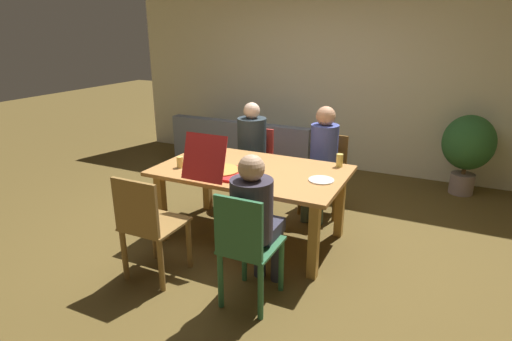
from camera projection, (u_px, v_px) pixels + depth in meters
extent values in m
plane|color=brown|center=(252.00, 237.00, 4.20)|extent=(20.00, 20.00, 0.00)
cube|color=beige|center=(332.00, 66.00, 5.97)|extent=(6.45, 0.12, 2.97)
cube|color=#B1783F|center=(251.00, 171.00, 3.97)|extent=(1.79, 1.07, 0.04)
cube|color=#AD7D37|center=(161.00, 207.00, 4.05)|extent=(0.08, 0.08, 0.69)
cube|color=#AD7D37|center=(314.00, 241.00, 3.42)|extent=(0.08, 0.08, 0.69)
cube|color=#AD7D37|center=(207.00, 180.00, 4.76)|extent=(0.08, 0.08, 0.69)
cube|color=#AD7D37|center=(340.00, 204.00, 4.13)|extent=(0.08, 0.08, 0.69)
cylinder|color=#BC342D|center=(260.00, 188.00, 4.86)|extent=(0.04, 0.04, 0.46)
cylinder|color=#BC342D|center=(232.00, 183.00, 5.01)|extent=(0.04, 0.04, 0.46)
cylinder|color=#BC342D|center=(271.00, 179.00, 5.14)|extent=(0.04, 0.04, 0.46)
cylinder|color=#BC342D|center=(245.00, 175.00, 5.29)|extent=(0.04, 0.04, 0.46)
cube|color=#BC342D|center=(252.00, 163.00, 5.00)|extent=(0.42, 0.38, 0.02)
cube|color=#BC342D|center=(258.00, 143.00, 5.08)|extent=(0.40, 0.03, 0.38)
cylinder|color=#353A36|center=(247.00, 190.00, 4.78)|extent=(0.10, 0.10, 0.48)
cylinder|color=#353A36|center=(234.00, 187.00, 4.85)|extent=(0.10, 0.10, 0.48)
cube|color=#353A36|center=(246.00, 162.00, 4.84)|extent=(0.31, 0.31, 0.11)
cylinder|color=#28343B|center=(252.00, 138.00, 4.90)|extent=(0.34, 0.34, 0.48)
sphere|color=beige|center=(252.00, 111.00, 4.79)|extent=(0.19, 0.19, 0.19)
cylinder|color=brown|center=(334.00, 201.00, 4.49)|extent=(0.04, 0.04, 0.46)
cylinder|color=brown|center=(300.00, 195.00, 4.65)|extent=(0.04, 0.04, 0.46)
cylinder|color=brown|center=(343.00, 190.00, 4.81)|extent=(0.04, 0.04, 0.46)
cylinder|color=brown|center=(310.00, 185.00, 4.97)|extent=(0.04, 0.04, 0.46)
cube|color=brown|center=(323.00, 173.00, 4.65)|extent=(0.45, 0.43, 0.02)
cube|color=brown|center=(329.00, 151.00, 4.75)|extent=(0.43, 0.03, 0.39)
cylinder|color=#354439|center=(319.00, 204.00, 4.41)|extent=(0.10, 0.10, 0.48)
cylinder|color=#354439|center=(306.00, 201.00, 4.47)|extent=(0.10, 0.10, 0.48)
cube|color=#354439|center=(318.00, 172.00, 4.48)|extent=(0.27, 0.35, 0.11)
cylinder|color=#4450A1|center=(324.00, 147.00, 4.55)|extent=(0.30, 0.30, 0.49)
sphere|color=tan|center=(326.00, 116.00, 4.44)|extent=(0.21, 0.21, 0.21)
cylinder|color=#2C643E|center=(244.00, 256.00, 3.42)|extent=(0.04, 0.04, 0.46)
cylinder|color=#2C643E|center=(281.00, 265.00, 3.28)|extent=(0.04, 0.04, 0.46)
cylinder|color=#2C643E|center=(221.00, 280.00, 3.09)|extent=(0.04, 0.04, 0.46)
cylinder|color=#2C643E|center=(261.00, 292.00, 2.95)|extent=(0.04, 0.04, 0.46)
cube|color=#2C643E|center=(252.00, 245.00, 3.11)|extent=(0.39, 0.45, 0.02)
cube|color=#2C643E|center=(238.00, 229.00, 2.85)|extent=(0.37, 0.03, 0.45)
cylinder|color=#313141|center=(260.00, 250.00, 3.48)|extent=(0.10, 0.10, 0.48)
cylinder|color=#313141|center=(277.00, 255.00, 3.42)|extent=(0.10, 0.10, 0.48)
cube|color=#313141|center=(261.00, 229.00, 3.23)|extent=(0.28, 0.33, 0.11)
cylinder|color=#322D3A|center=(252.00, 209.00, 3.01)|extent=(0.32, 0.32, 0.46)
sphere|color=tan|center=(251.00, 168.00, 2.91)|extent=(0.19, 0.19, 0.19)
cylinder|color=olive|center=(155.00, 235.00, 3.76)|extent=(0.05, 0.05, 0.46)
cylinder|color=olive|center=(189.00, 244.00, 3.61)|extent=(0.05, 0.05, 0.46)
cylinder|color=olive|center=(125.00, 255.00, 3.43)|extent=(0.05, 0.05, 0.46)
cylinder|color=olive|center=(161.00, 265.00, 3.28)|extent=(0.05, 0.05, 0.46)
cube|color=olive|center=(155.00, 224.00, 3.44)|extent=(0.44, 0.45, 0.02)
cube|color=olive|center=(135.00, 208.00, 3.19)|extent=(0.42, 0.03, 0.44)
cube|color=red|center=(220.00, 172.00, 3.86)|extent=(0.41, 0.41, 0.02)
cylinder|color=#C48A39|center=(220.00, 170.00, 3.85)|extent=(0.36, 0.36, 0.01)
cube|color=red|center=(204.00, 158.00, 3.56)|extent=(0.41, 0.13, 0.40)
cylinder|color=white|center=(201.00, 158.00, 4.26)|extent=(0.21, 0.21, 0.01)
cylinder|color=white|center=(321.00, 180.00, 3.66)|extent=(0.23, 0.23, 0.01)
cylinder|color=#E1C95E|center=(340.00, 160.00, 4.01)|extent=(0.07, 0.07, 0.13)
cylinder|color=#D8C364|center=(180.00, 162.00, 3.99)|extent=(0.07, 0.07, 0.11)
cube|color=slate|center=(249.00, 153.00, 6.29)|extent=(2.14, 0.83, 0.41)
cube|color=slate|center=(238.00, 134.00, 5.88)|extent=(2.14, 0.16, 0.34)
cube|color=slate|center=(194.00, 128.00, 6.59)|extent=(0.20, 0.79, 0.18)
cube|color=slate|center=(311.00, 141.00, 5.80)|extent=(0.20, 0.79, 0.18)
cylinder|color=gray|center=(462.00, 183.00, 5.28)|extent=(0.29, 0.29, 0.26)
cylinder|color=brown|center=(464.00, 168.00, 5.21)|extent=(0.05, 0.05, 0.16)
ellipsoid|color=#2E6730|center=(469.00, 142.00, 5.10)|extent=(0.62, 0.62, 0.68)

